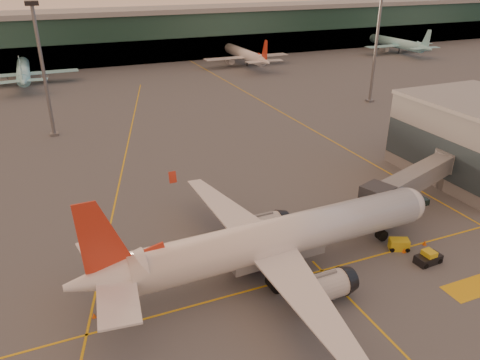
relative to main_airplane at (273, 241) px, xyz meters
name	(u,v)px	position (x,y,z in m)	size (l,w,h in m)	color
ground	(306,309)	(0.32, -6.92, -4.20)	(600.00, 600.00, 0.00)	#4C4F54
taxi_markings	(139,163)	(-7.00, 37.57, -4.19)	(100.12, 173.00, 0.01)	gold
terminal	(98,37)	(0.32, 134.88, 4.56)	(400.00, 20.00, 17.60)	#19382D
gate_building	(480,139)	(42.25, 11.02, 2.10)	(18.40, 22.40, 12.60)	slate
mast_west_near	(42,61)	(-19.68, 59.08, 10.66)	(2.40, 2.40, 25.60)	slate
mast_east_near	(377,41)	(55.32, 55.08, 10.66)	(2.40, 2.40, 25.60)	slate
distant_aircraft_row	(40,82)	(-20.68, 111.08, -4.20)	(290.00, 34.00, 13.00)	#95E9F9
main_airplane	(273,241)	(0.00, 0.00, 0.00)	(42.76, 38.45, 12.92)	white
jet_bridge	(421,177)	(26.39, 6.41, 0.16)	(22.38, 10.21, 6.23)	slate
catering_truck	(252,245)	(-1.40, 2.52, -1.74)	(6.01, 3.81, 4.32)	maroon
gpu_cart	(399,245)	(16.24, -1.83, -3.53)	(2.72, 2.25, 1.37)	gold
pushback_tug	(428,258)	(17.48, -5.43, -3.55)	(3.17, 1.85, 1.59)	black
cone_nose	(425,243)	(19.89, -2.30, -3.89)	(0.50, 0.50, 0.63)	#EB5A0C
cone_tail	(94,315)	(-19.41, 0.25, -3.94)	(0.43, 0.43, 0.54)	#EB5A0C
cone_wing_left	(215,201)	(-0.02, 18.58, -3.94)	(0.42, 0.42, 0.53)	#EB5A0C
cone_fwd	(404,250)	(16.40, -2.61, -3.90)	(0.49, 0.49, 0.62)	#EB5A0C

